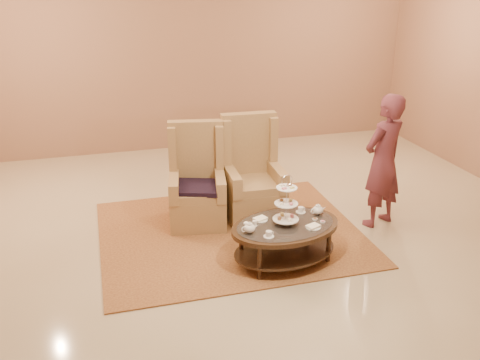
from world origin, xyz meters
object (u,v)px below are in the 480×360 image
object	(u,v)px
person	(383,161)
armchair_left	(197,190)
armchair_right	(252,183)
tea_table	(285,231)

from	to	relation	value
person	armchair_left	bearing A→B (deg)	-39.28
armchair_left	armchair_right	xyz separation A→B (m)	(0.72, -0.00, 0.01)
armchair_left	person	world-z (taller)	person
tea_table	armchair_left	xyz separation A→B (m)	(-0.71, 1.26, 0.06)
armchair_left	armchair_right	distance (m)	0.72
armchair_left	person	distance (m)	2.32
tea_table	armchair_right	xyz separation A→B (m)	(0.01, 1.26, 0.07)
armchair_left	armchair_right	size ratio (longest dim) A/B	0.96
armchair_left	person	size ratio (longest dim) A/B	0.76
tea_table	armchair_left	distance (m)	1.45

